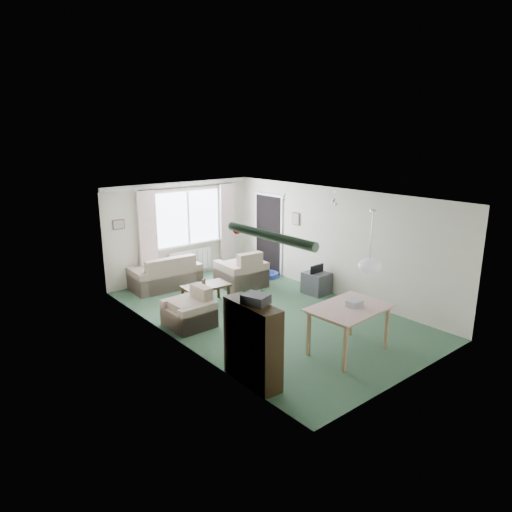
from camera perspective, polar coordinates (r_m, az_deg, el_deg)
ground at (r=9.30m, az=1.18°, el=-7.24°), size 6.50×6.50×0.00m
window at (r=11.53m, az=-8.53°, el=4.76°), size 1.80×0.03×1.30m
curtain_rod at (r=11.35m, az=-8.47°, el=8.54°), size 2.60×0.03×0.03m
curtain_left at (r=10.95m, az=-13.37°, el=2.75°), size 0.45×0.08×2.00m
curtain_right at (r=12.11m, az=-3.57°, el=4.28°), size 0.45×0.08×2.00m
radiator at (r=11.74m, az=-8.23°, el=-0.55°), size 1.20×0.10×0.55m
doorway at (r=11.84m, az=1.59°, el=2.72°), size 0.03×0.95×2.00m
pendant_lamp at (r=7.47m, az=13.99°, el=-1.30°), size 0.36×0.36×0.36m
tinsel_garland at (r=5.74m, az=1.66°, el=2.55°), size 1.60×1.60×0.12m
bauble_cluster_a at (r=10.22m, az=3.53°, el=7.68°), size 0.20×0.20×0.20m
bauble_cluster_b at (r=9.61m, az=9.76°, el=7.03°), size 0.20×0.20×0.20m
wall_picture_back at (r=10.73m, az=-16.81°, el=3.79°), size 0.28×0.03×0.22m
wall_picture_right at (r=11.01m, az=5.01°, el=4.65°), size 0.03×0.24×0.30m
sofa at (r=10.93m, az=-11.29°, el=-1.90°), size 1.62×0.92×0.79m
armchair_corner at (r=10.81m, az=-1.88°, el=-1.52°), size 1.06×1.01×0.89m
armchair_left at (r=8.70m, az=-8.41°, el=-6.41°), size 0.79×0.83×0.73m
coffee_table at (r=9.77m, az=-6.28°, el=-4.84°), size 1.00×0.61×0.43m
photo_frame at (r=9.59m, az=-6.57°, el=-3.36°), size 0.12×0.07×0.16m
bookshelf at (r=6.66m, az=-0.44°, el=-10.85°), size 0.37×1.01×1.22m
hifi_box at (r=6.37m, az=-0.02°, el=-5.42°), size 0.38×0.42×0.14m
houseplant at (r=6.92m, az=-0.60°, el=-9.02°), size 0.66×0.66×1.40m
dining_table at (r=7.78m, az=11.47°, el=-9.05°), size 1.28×0.89×0.78m
gift_box at (r=7.65m, az=12.21°, el=-5.86°), size 0.26×0.19×0.12m
tv_cube at (r=10.46m, az=7.56°, el=-3.37°), size 0.51×0.56×0.49m
pet_bed at (r=11.61m, az=1.46°, el=-2.36°), size 0.55×0.55×0.11m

